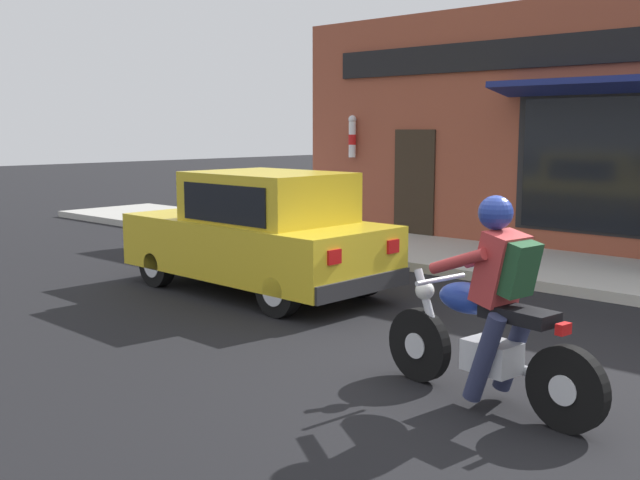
# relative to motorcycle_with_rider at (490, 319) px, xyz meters

# --- Properties ---
(ground_plane) EXTENTS (80.00, 80.00, 0.00)m
(ground_plane) POSITION_rel_motorcycle_with_rider_xyz_m (0.53, 0.10, -0.68)
(ground_plane) COLOR black
(sidewalk_curb) EXTENTS (2.60, 22.00, 0.14)m
(sidewalk_curb) POSITION_rel_motorcycle_with_rider_xyz_m (5.34, 3.10, -0.61)
(sidewalk_curb) COLOR #ADAAA3
(sidewalk_curb) RESTS_ON ground
(storefront_building) EXTENTS (1.25, 11.73, 4.20)m
(storefront_building) POSITION_rel_motorcycle_with_rider_xyz_m (6.86, 2.15, 1.43)
(storefront_building) COLOR brown
(storefront_building) RESTS_ON ground
(motorcycle_with_rider) EXTENTS (0.64, 2.01, 1.62)m
(motorcycle_with_rider) POSITION_rel_motorcycle_with_rider_xyz_m (0.00, 0.00, 0.00)
(motorcycle_with_rider) COLOR black
(motorcycle_with_rider) RESTS_ON ground
(car_hatchback) EXTENTS (1.72, 3.81, 1.57)m
(car_hatchback) POSITION_rel_motorcycle_with_rider_xyz_m (1.56, 4.26, 0.09)
(car_hatchback) COLOR black
(car_hatchback) RESTS_ON ground
(fire_hydrant) EXTENTS (0.36, 0.24, 0.88)m
(fire_hydrant) POSITION_rel_motorcycle_with_rider_xyz_m (5.02, 7.18, -0.11)
(fire_hydrant) COLOR red
(fire_hydrant) RESTS_ON sidewalk_curb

